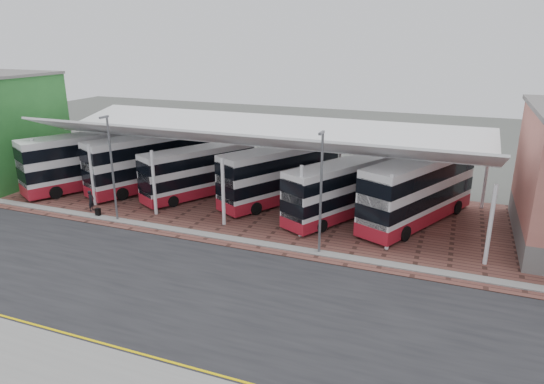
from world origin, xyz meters
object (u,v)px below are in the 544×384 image
object	(u,v)px
bus_3	(280,175)
pedestrian	(91,201)
bus_2	(199,172)
bus_0	(91,161)
bus_1	(152,162)
bus_5	(419,191)
bus_4	(341,190)

from	to	relation	value
bus_3	pedestrian	distance (m)	15.42
bus_2	bus_0	bearing A→B (deg)	-144.68
bus_2	bus_1	bearing A→B (deg)	-156.82
bus_1	bus_5	bearing A→B (deg)	25.06
bus_3	bus_5	xyz separation A→B (m)	(11.28, -0.69, 0.15)
bus_1	bus_3	world-z (taller)	bus_1
bus_3	bus_5	distance (m)	11.30
bus_1	bus_3	xyz separation A→B (m)	(12.27, 0.64, -0.16)
bus_0	bus_4	world-z (taller)	bus_0
bus_1	bus_5	size ratio (longest dim) A/B	1.00
bus_0	bus_1	bearing A→B (deg)	45.67
bus_1	bus_4	distance (m)	17.99
bus_3	bus_2	bearing A→B (deg)	-142.38
bus_2	bus_3	distance (m)	7.21
bus_0	bus_3	size ratio (longest dim) A/B	1.08
bus_5	bus_2	bearing A→B (deg)	-154.15
bus_0	bus_2	xyz separation A→B (m)	(10.56, 1.28, -0.35)
bus_0	bus_2	size ratio (longest dim) A/B	1.17
bus_4	bus_2	bearing A→B (deg)	-155.57
bus_2	bus_4	xyz separation A→B (m)	(12.80, -0.67, 0.03)
bus_2	pedestrian	bearing A→B (deg)	-104.23
bus_0	bus_4	xyz separation A→B (m)	(23.37, 0.61, -0.32)
bus_1	bus_2	size ratio (longest dim) A/B	1.18
bus_1	pedestrian	world-z (taller)	bus_1
bus_2	bus_4	bearing A→B (deg)	25.41
bus_0	bus_5	xyz separation A→B (m)	(28.96, 1.70, -0.03)
bus_3	bus_4	xyz separation A→B (m)	(5.68, -1.78, -0.15)
bus_1	bus_4	bearing A→B (deg)	21.54
bus_4	pedestrian	bearing A→B (deg)	-135.04
bus_3	bus_0	bearing A→B (deg)	-143.55
bus_2	bus_4	world-z (taller)	bus_4
bus_5	bus_1	bearing A→B (deg)	-155.58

